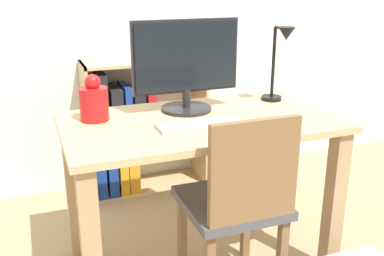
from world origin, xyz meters
TOP-DOWN VIEW (x-y plane):
  - desk at (0.00, 0.00)m, footprint 1.19×0.67m
  - monitor at (-0.01, 0.15)m, footprint 0.50×0.23m
  - keyboard at (-0.04, -0.10)m, footprint 0.36×0.11m
  - vase at (-0.43, 0.15)m, footprint 0.12×0.12m
  - desk_lamp at (0.45, 0.11)m, footprint 0.10×0.19m
  - chair at (0.06, -0.28)m, footprint 0.40×0.40m
  - bookshelf at (-0.14, 0.88)m, footprint 0.75×0.28m

SIDE VIEW (x-z plane):
  - bookshelf at x=-0.14m, z-range -0.02..0.82m
  - chair at x=0.06m, z-range 0.04..0.88m
  - desk at x=0.00m, z-range 0.22..0.94m
  - keyboard at x=-0.04m, z-range 0.73..0.74m
  - vase at x=-0.43m, z-range 0.71..0.91m
  - monitor at x=-0.01m, z-range 0.74..1.16m
  - desk_lamp at x=0.45m, z-range 0.77..1.14m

